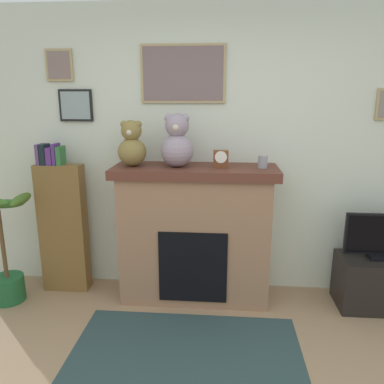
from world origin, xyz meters
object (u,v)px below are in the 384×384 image
at_px(candle_jar, 263,162).
at_px(mantel_clock, 221,159).
at_px(teddy_bear_grey, 177,143).
at_px(television, 383,237).
at_px(tv_stand, 377,283).
at_px(teddy_bear_tan, 132,146).
at_px(bookshelf, 63,225).
at_px(potted_plant, 4,257).
at_px(fireplace, 195,233).

distance_m(candle_jar, mantel_clock, 0.35).
bearing_deg(teddy_bear_grey, television, -1.35).
bearing_deg(teddy_bear_grey, tv_stand, -1.31).
bearing_deg(teddy_bear_tan, bookshelf, 175.11).
xyz_separation_m(potted_plant, teddy_bear_grey, (1.53, 0.22, 1.00)).
height_order(potted_plant, tv_stand, potted_plant).
xyz_separation_m(tv_stand, television, (0.00, -0.00, 0.42)).
distance_m(candle_jar, teddy_bear_tan, 1.12).
relative_size(bookshelf, teddy_bear_tan, 3.58).
distance_m(potted_plant, teddy_bear_grey, 1.84).
relative_size(potted_plant, television, 1.58).
bearing_deg(tv_stand, bookshelf, 177.99).
relative_size(fireplace, television, 2.23).
bearing_deg(potted_plant, tv_stand, 3.10).
bearing_deg(mantel_clock, potted_plant, -173.51).
xyz_separation_m(television, teddy_bear_tan, (-2.14, 0.04, 0.75)).
relative_size(fireplace, potted_plant, 1.41).
xyz_separation_m(mantel_clock, teddy_bear_grey, (-0.37, 0.00, 0.13)).
bearing_deg(tv_stand, mantel_clock, 178.39).
xyz_separation_m(potted_plant, teddy_bear_tan, (1.14, 0.22, 0.97)).
height_order(television, teddy_bear_grey, teddy_bear_grey).
bearing_deg(tv_stand, fireplace, 177.92).
bearing_deg(fireplace, bookshelf, 178.07).
height_order(bookshelf, mantel_clock, bookshelf).
bearing_deg(mantel_clock, teddy_bear_tan, 179.91).
distance_m(bookshelf, teddy_bear_grey, 1.34).
relative_size(television, candle_jar, 6.10).
distance_m(bookshelf, mantel_clock, 1.60).
height_order(bookshelf, teddy_bear_tan, teddy_bear_tan).
bearing_deg(teddy_bear_tan, tv_stand, -1.07).
height_order(potted_plant, television, potted_plant).
relative_size(mantel_clock, teddy_bear_tan, 0.37).
height_order(tv_stand, teddy_bear_grey, teddy_bear_grey).
bearing_deg(bookshelf, teddy_bear_grey, -3.15).
xyz_separation_m(mantel_clock, teddy_bear_tan, (-0.76, 0.00, 0.10)).
distance_m(bookshelf, television, 2.85).
relative_size(potted_plant, teddy_bear_grey, 2.23).
distance_m(fireplace, bookshelf, 1.24).
relative_size(candle_jar, teddy_bear_grey, 0.23).
distance_m(tv_stand, teddy_bear_grey, 2.12).
bearing_deg(fireplace, teddy_bear_grey, -173.13).
bearing_deg(potted_plant, mantel_clock, 6.49).
height_order(candle_jar, teddy_bear_tan, teddy_bear_tan).
bearing_deg(candle_jar, teddy_bear_tan, -179.97).
distance_m(fireplace, potted_plant, 1.71).
bearing_deg(fireplace, potted_plant, -172.01).
bearing_deg(mantel_clock, tv_stand, -1.61).
height_order(fireplace, tv_stand, fireplace).
bearing_deg(mantel_clock, fireplace, 174.95).
distance_m(fireplace, television, 1.60).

